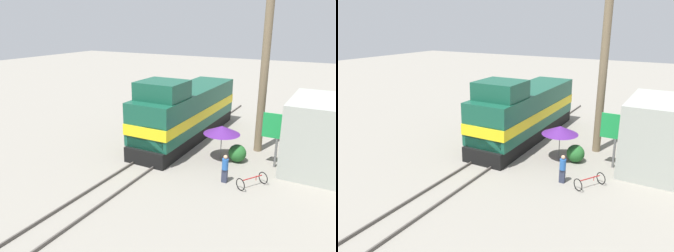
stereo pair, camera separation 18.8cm
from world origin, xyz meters
The scene contains 10 objects.
ground_plane centered at (0.00, 0.00, 0.00)m, with size 120.00×120.00×0.00m, color gray.
rail_near centered at (-0.72, 0.00, 0.07)m, with size 0.08×29.74×0.15m, color #4C4742.
rail_far centered at (0.72, 0.00, 0.07)m, with size 0.08×29.74×0.15m, color #4C4742.
locomotive centered at (0.00, 3.09, 2.03)m, with size 3.08×12.12×4.86m.
utility_pole centered at (5.42, 3.42, 5.71)m, with size 1.80×0.52×11.34m.
vendor_umbrella centered at (3.73, 0.76, 1.98)m, with size 2.29×2.29×2.24m.
billboard_sign centered at (7.00, 1.25, 2.39)m, with size 1.83×0.12×3.32m.
shrub_cluster centered at (4.76, 0.93, 0.56)m, with size 1.11×1.11×1.11m, color #236028.
person_bystander centered at (5.04, -2.13, 0.86)m, with size 0.34×0.34×1.61m.
bicycle centered at (6.50, -1.91, 0.34)m, with size 1.44×1.74×0.67m.
Camera 1 is at (10.24, -17.77, 8.41)m, focal length 35.00 mm.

